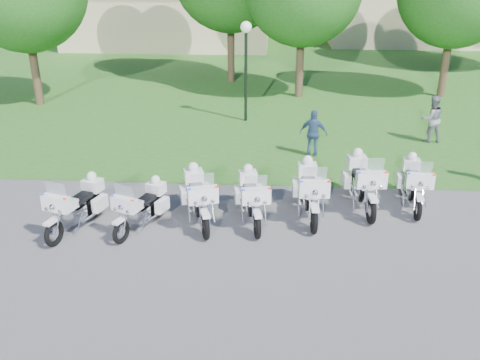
# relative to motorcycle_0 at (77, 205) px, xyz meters

# --- Properties ---
(ground) EXTENTS (100.00, 100.00, 0.00)m
(ground) POSITION_rel_motorcycle_0_xyz_m (3.32, -0.14, -0.64)
(ground) COLOR #56555B
(ground) RESTS_ON ground
(grass_lawn) EXTENTS (100.00, 48.00, 0.01)m
(grass_lawn) POSITION_rel_motorcycle_0_xyz_m (3.32, 26.86, -0.63)
(grass_lawn) COLOR #30631F
(grass_lawn) RESTS_ON ground
(motorcycle_0) EXTENTS (1.16, 2.20, 1.52)m
(motorcycle_0) POSITION_rel_motorcycle_0_xyz_m (0.00, 0.00, 0.00)
(motorcycle_0) COLOR black
(motorcycle_0) RESTS_ON ground
(motorcycle_1) EXTENTS (1.18, 1.99, 1.41)m
(motorcycle_1) POSITION_rel_motorcycle_0_xyz_m (1.60, 0.12, -0.05)
(motorcycle_1) COLOR black
(motorcycle_1) RESTS_ON ground
(motorcycle_2) EXTENTS (1.22, 2.32, 1.61)m
(motorcycle_2) POSITION_rel_motorcycle_0_xyz_m (2.95, 0.59, 0.04)
(motorcycle_2) COLOR black
(motorcycle_2) RESTS_ON ground
(motorcycle_3) EXTENTS (1.01, 2.28, 1.54)m
(motorcycle_3) POSITION_rel_motorcycle_0_xyz_m (4.31, 0.69, 0.01)
(motorcycle_3) COLOR black
(motorcycle_3) RESTS_ON ground
(motorcycle_4) EXTENTS (0.87, 2.46, 1.65)m
(motorcycle_4) POSITION_rel_motorcycle_0_xyz_m (5.81, 1.11, 0.05)
(motorcycle_4) COLOR black
(motorcycle_4) RESTS_ON ground
(motorcycle_5) EXTENTS (0.94, 2.50, 1.68)m
(motorcycle_5) POSITION_rel_motorcycle_0_xyz_m (7.25, 1.72, 0.07)
(motorcycle_5) COLOR black
(motorcycle_5) RESTS_ON ground
(motorcycle_6) EXTENTS (0.86, 2.28, 1.53)m
(motorcycle_6) POSITION_rel_motorcycle_0_xyz_m (8.66, 1.89, 0.01)
(motorcycle_6) COLOR black
(motorcycle_6) RESTS_ON ground
(lamp_post) EXTENTS (0.44, 0.44, 3.93)m
(lamp_post) POSITION_rel_motorcycle_0_xyz_m (3.71, 9.35, 2.35)
(lamp_post) COLOR black
(lamp_post) RESTS_ON ground
(building_west) EXTENTS (14.56, 8.32, 4.10)m
(building_west) POSITION_rel_motorcycle_0_xyz_m (-2.68, 27.86, 1.43)
(building_west) COLOR tan
(building_west) RESTS_ON ground
(building_east) EXTENTS (11.44, 7.28, 4.10)m
(building_east) POSITION_rel_motorcycle_0_xyz_m (14.32, 29.86, 1.43)
(building_east) COLOR tan
(building_east) RESTS_ON ground
(bystander_b) EXTENTS (0.93, 0.78, 1.71)m
(bystander_b) POSITION_rel_motorcycle_0_xyz_m (10.49, 7.16, 0.22)
(bystander_b) COLOR gray
(bystander_b) RESTS_ON ground
(bystander_c) EXTENTS (0.99, 0.57, 1.59)m
(bystander_c) POSITION_rel_motorcycle_0_xyz_m (6.17, 5.46, 0.16)
(bystander_c) COLOR #344F7C
(bystander_c) RESTS_ON ground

